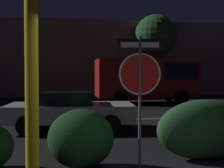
# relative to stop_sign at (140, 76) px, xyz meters

# --- Properties ---
(road_center_stripe) EXTENTS (33.59, 0.12, 0.01)m
(road_center_stripe) POSITION_rel_stop_sign_xyz_m (-0.39, 6.27, -1.76)
(road_center_stripe) COLOR gold
(road_center_stripe) RESTS_ON ground_plane
(stop_sign) EXTENTS (0.87, 0.12, 2.50)m
(stop_sign) POSITION_rel_stop_sign_xyz_m (0.00, 0.00, 0.00)
(stop_sign) COLOR #4C4C51
(stop_sign) RESTS_ON ground_plane
(yellow_pole_left) EXTENTS (0.16, 0.16, 3.35)m
(yellow_pole_left) POSITION_rel_stop_sign_xyz_m (-1.81, -1.95, -0.09)
(yellow_pole_left) COLOR yellow
(yellow_pole_left) RESTS_ON ground_plane
(hedge_bush_2) EXTENTS (1.26, 0.95, 1.13)m
(hedge_bush_2) POSITION_rel_stop_sign_xyz_m (-1.09, 0.23, -1.20)
(hedge_bush_2) COLOR #19421E
(hedge_bush_2) RESTS_ON ground_plane
(hedge_bush_3) EXTENTS (2.10, 0.76, 1.26)m
(hedge_bush_3) POSITION_rel_stop_sign_xyz_m (1.52, 0.41, -1.13)
(hedge_bush_3) COLOR #285B2D
(hedge_bush_3) RESTS_ON ground_plane
(passing_car_2) EXTENTS (4.17, 2.27, 1.22)m
(passing_car_2) POSITION_rel_stop_sign_xyz_m (-1.14, 4.35, -1.12)
(passing_car_2) COLOR silver
(passing_car_2) RESTS_ON ground_plane
(delivery_truck) EXTENTS (6.14, 2.65, 2.67)m
(delivery_truck) POSITION_rel_stop_sign_xyz_m (4.01, 12.89, -0.22)
(delivery_truck) COLOR maroon
(delivery_truck) RESTS_ON ground_plane
(street_lamp) EXTENTS (0.36, 0.36, 6.86)m
(street_lamp) POSITION_rel_stop_sign_xyz_m (-2.65, 12.27, 2.26)
(street_lamp) COLOR #4C4C51
(street_lamp) RESTS_ON ground_plane
(tree_1) EXTENTS (3.31, 3.31, 6.44)m
(tree_1) POSITION_rel_stop_sign_xyz_m (6.05, 17.93, 2.99)
(tree_1) COLOR #422D1E
(tree_1) RESTS_ON ground_plane
(building_backdrop) EXTENTS (29.46, 3.66, 6.04)m
(building_backdrop) POSITION_rel_stop_sign_xyz_m (-0.81, 20.45, 1.26)
(building_backdrop) COLOR #7A6B5B
(building_backdrop) RESTS_ON ground_plane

